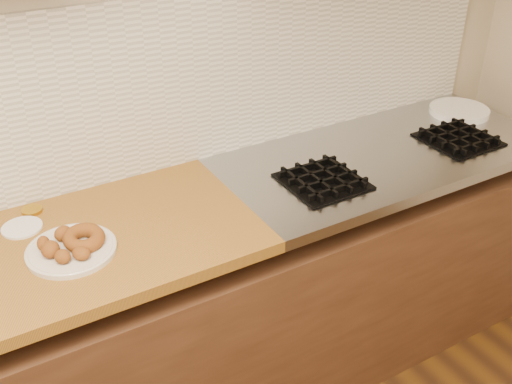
# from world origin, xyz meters

# --- Properties ---
(wall_back) EXTENTS (4.00, 0.02, 2.70)m
(wall_back) POSITION_xyz_m (0.00, 2.00, 1.35)
(wall_back) COLOR beige
(wall_back) RESTS_ON ground
(base_cabinet) EXTENTS (3.60, 0.60, 0.77)m
(base_cabinet) POSITION_xyz_m (0.00, 1.69, 0.39)
(base_cabinet) COLOR #55331F
(base_cabinet) RESTS_ON floor
(stovetop) EXTENTS (1.30, 0.62, 0.04)m
(stovetop) POSITION_xyz_m (1.15, 1.69, 0.88)
(stovetop) COLOR #9EA0A5
(stovetop) RESTS_ON base_cabinet
(backsplash) EXTENTS (3.60, 0.02, 0.60)m
(backsplash) POSITION_xyz_m (0.00, 1.99, 1.20)
(backsplash) COLOR silver
(backsplash) RESTS_ON wall_back
(burner_grates) EXTENTS (0.91, 0.26, 0.03)m
(burner_grates) POSITION_xyz_m (1.13, 1.61, 0.91)
(burner_grates) COLOR black
(burner_grates) RESTS_ON stovetop
(donut_plate) EXTENTS (0.26, 0.26, 0.01)m
(donut_plate) POSITION_xyz_m (-0.06, 1.65, 0.91)
(donut_plate) COLOR beige
(donut_plate) RESTS_ON butcher_block
(ring_donut) EXTENTS (0.15, 0.15, 0.05)m
(ring_donut) POSITION_xyz_m (-0.02, 1.64, 0.94)
(ring_donut) COLOR brown
(ring_donut) RESTS_ON donut_plate
(fried_dough_chunks) EXTENTS (0.14, 0.18, 0.05)m
(fried_dough_chunks) POSITION_xyz_m (-0.09, 1.64, 0.94)
(fried_dough_chunks) COLOR brown
(fried_dough_chunks) RESTS_ON donut_plate
(tub_lid) EXTENTS (0.15, 0.15, 0.01)m
(tub_lid) POSITION_xyz_m (-0.15, 1.84, 0.90)
(tub_lid) COLOR white
(tub_lid) RESTS_ON butcher_block
(brass_jar_lid) EXTENTS (0.08, 0.08, 0.01)m
(brass_jar_lid) POSITION_xyz_m (-0.11, 1.92, 0.91)
(brass_jar_lid) COLOR #BA8E1F
(brass_jar_lid) RESTS_ON butcher_block
(plate_stack) EXTENTS (0.25, 0.25, 0.02)m
(plate_stack) POSITION_xyz_m (1.65, 1.80, 0.91)
(plate_stack) COLOR white
(plate_stack) RESTS_ON stovetop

